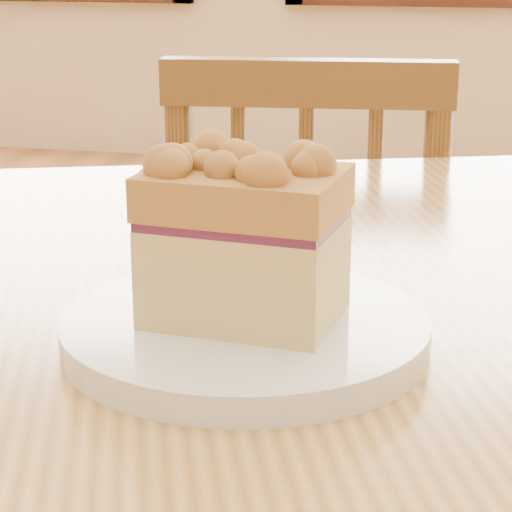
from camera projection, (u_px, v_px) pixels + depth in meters
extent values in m
cube|color=tan|center=(15.00, 329.00, 0.71)|extent=(1.55, 1.29, 0.04)
cube|color=brown|center=(310.00, 343.00, 1.49)|extent=(0.43, 0.43, 0.04)
cylinder|color=brown|center=(407.00, 436.00, 1.69)|extent=(0.03, 0.03, 0.40)
cylinder|color=brown|center=(222.00, 426.00, 1.73)|extent=(0.03, 0.03, 0.40)
cylinder|color=brown|center=(432.00, 243.00, 1.24)|extent=(0.03, 0.03, 0.43)
cylinder|color=brown|center=(181.00, 235.00, 1.27)|extent=(0.03, 0.03, 0.43)
cube|color=brown|center=(307.00, 83.00, 1.20)|extent=(0.36, 0.08, 0.06)
cylinder|color=brown|center=(371.00, 248.00, 1.25)|extent=(0.02, 0.02, 0.37)
cylinder|color=brown|center=(305.00, 246.00, 1.26)|extent=(0.02, 0.02, 0.37)
cylinder|color=brown|center=(239.00, 244.00, 1.27)|extent=(0.02, 0.02, 0.37)
cylinder|color=white|center=(245.00, 331.00, 0.63)|extent=(0.23, 0.23, 0.02)
cylinder|color=white|center=(245.00, 339.00, 0.63)|extent=(0.16, 0.16, 0.01)
cube|color=tan|center=(245.00, 270.00, 0.61)|extent=(0.12, 0.10, 0.06)
cube|color=#511737|center=(245.00, 218.00, 0.60)|extent=(0.12, 0.09, 0.01)
cube|color=#B48338|center=(245.00, 192.00, 0.60)|extent=(0.12, 0.10, 0.03)
sphere|color=#B48338|center=(188.00, 156.00, 0.62)|extent=(0.01, 0.01, 0.01)
sphere|color=#B48338|center=(250.00, 167.00, 0.59)|extent=(0.02, 0.02, 0.02)
sphere|color=#B48338|center=(210.00, 168.00, 0.59)|extent=(0.02, 0.02, 0.02)
sphere|color=#B48338|center=(202.00, 174.00, 0.58)|extent=(0.01, 0.01, 0.01)
sphere|color=#B48338|center=(230.00, 175.00, 0.56)|extent=(0.02, 0.02, 0.02)
sphere|color=#B48338|center=(210.00, 151.00, 0.64)|extent=(0.02, 0.02, 0.02)
sphere|color=#B48338|center=(281.00, 181.00, 0.56)|extent=(0.02, 0.02, 0.02)
sphere|color=#B48338|center=(312.00, 169.00, 0.58)|extent=(0.02, 0.02, 0.02)
sphere|color=#B48338|center=(224.00, 153.00, 0.63)|extent=(0.02, 0.02, 0.02)
sphere|color=#B48338|center=(189.00, 161.00, 0.60)|extent=(0.02, 0.02, 0.02)
sphere|color=#B48338|center=(218.00, 154.00, 0.62)|extent=(0.02, 0.02, 0.02)
sphere|color=#B48338|center=(208.00, 169.00, 0.59)|extent=(0.01, 0.01, 0.01)
sphere|color=#B48338|center=(307.00, 168.00, 0.59)|extent=(0.02, 0.02, 0.02)
sphere|color=#B48338|center=(219.00, 154.00, 0.63)|extent=(0.02, 0.02, 0.02)
sphere|color=#B48338|center=(179.00, 175.00, 0.57)|extent=(0.01, 0.01, 0.01)
sphere|color=#B48338|center=(197.00, 156.00, 0.62)|extent=(0.02, 0.02, 0.02)
sphere|color=#B48338|center=(235.00, 150.00, 0.63)|extent=(0.02, 0.02, 0.02)
sphere|color=#B48338|center=(266.00, 165.00, 0.60)|extent=(0.01, 0.01, 0.01)
sphere|color=#B48338|center=(282.00, 166.00, 0.58)|extent=(0.03, 0.03, 0.03)
sphere|color=#B48338|center=(245.00, 158.00, 0.61)|extent=(0.02, 0.02, 0.02)
sphere|color=#B48338|center=(172.00, 220.00, 0.64)|extent=(0.01, 0.01, 0.01)
sphere|color=#B48338|center=(175.00, 229.00, 0.65)|extent=(0.02, 0.02, 0.02)
sphere|color=#B48338|center=(158.00, 191.00, 0.62)|extent=(0.01, 0.01, 0.01)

